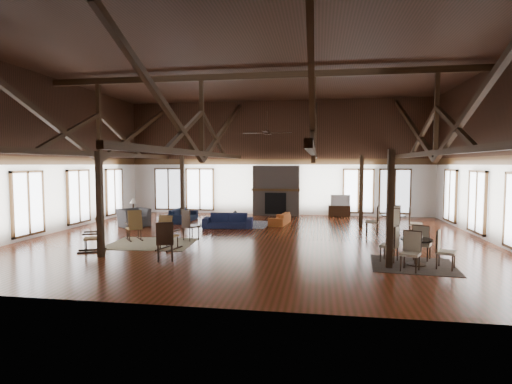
% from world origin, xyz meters
% --- Properties ---
extents(floor, '(16.00, 16.00, 0.00)m').
position_xyz_m(floor, '(0.00, 0.00, 0.00)').
color(floor, maroon).
rests_on(floor, ground).
extents(ceiling, '(16.00, 14.00, 0.02)m').
position_xyz_m(ceiling, '(0.00, 0.00, 6.00)').
color(ceiling, black).
rests_on(ceiling, wall_back).
extents(wall_back, '(16.00, 0.02, 6.00)m').
position_xyz_m(wall_back, '(0.00, 7.00, 3.00)').
color(wall_back, white).
rests_on(wall_back, floor).
extents(wall_front, '(16.00, 0.02, 6.00)m').
position_xyz_m(wall_front, '(0.00, -7.00, 3.00)').
color(wall_front, white).
rests_on(wall_front, floor).
extents(wall_left, '(0.02, 14.00, 6.00)m').
position_xyz_m(wall_left, '(-8.00, 0.00, 3.00)').
color(wall_left, white).
rests_on(wall_left, floor).
extents(wall_right, '(0.02, 14.00, 6.00)m').
position_xyz_m(wall_right, '(8.00, 0.00, 3.00)').
color(wall_right, white).
rests_on(wall_right, floor).
extents(roof_truss, '(15.60, 14.07, 3.14)m').
position_xyz_m(roof_truss, '(0.00, 0.00, 4.03)').
color(roof_truss, black).
rests_on(roof_truss, wall_back).
extents(post_grid, '(8.16, 7.16, 3.05)m').
position_xyz_m(post_grid, '(0.00, 0.00, 1.52)').
color(post_grid, black).
rests_on(post_grid, floor).
extents(fireplace, '(2.50, 0.69, 2.60)m').
position_xyz_m(fireplace, '(0.00, 6.67, 1.29)').
color(fireplace, brown).
rests_on(fireplace, floor).
extents(ceiling_fan, '(1.60, 1.60, 0.75)m').
position_xyz_m(ceiling_fan, '(0.50, -1.00, 3.73)').
color(ceiling_fan, black).
rests_on(ceiling_fan, roof_truss).
extents(sofa_navy_front, '(2.14, 1.01, 0.61)m').
position_xyz_m(sofa_navy_front, '(-1.56, 2.20, 0.30)').
color(sofa_navy_front, '#141A39').
rests_on(sofa_navy_front, floor).
extents(sofa_navy_left, '(2.05, 0.86, 0.59)m').
position_xyz_m(sofa_navy_left, '(-4.06, 3.73, 0.30)').
color(sofa_navy_left, '#121A32').
rests_on(sofa_navy_left, floor).
extents(sofa_orange, '(1.77, 0.89, 0.49)m').
position_xyz_m(sofa_orange, '(0.49, 3.57, 0.25)').
color(sofa_orange, '#A44F1F').
rests_on(sofa_orange, floor).
extents(coffee_table, '(1.17, 0.64, 0.43)m').
position_xyz_m(coffee_table, '(-1.66, 3.41, 0.38)').
color(coffee_table, brown).
rests_on(coffee_table, floor).
extents(vase, '(0.17, 0.17, 0.17)m').
position_xyz_m(vase, '(-1.52, 3.50, 0.52)').
color(vase, '#B2B2B2').
rests_on(vase, coffee_table).
extents(armchair, '(1.53, 1.56, 0.76)m').
position_xyz_m(armchair, '(-5.65, 1.94, 0.38)').
color(armchair, '#323134').
rests_on(armchair, floor).
extents(side_table_lamp, '(0.45, 0.45, 1.16)m').
position_xyz_m(side_table_lamp, '(-6.10, 2.84, 0.44)').
color(side_table_lamp, black).
rests_on(side_table_lamp, floor).
extents(rocking_chair_a, '(0.86, 0.92, 1.07)m').
position_xyz_m(rocking_chair_a, '(-4.18, -1.01, 0.50)').
color(rocking_chair_a, olive).
rests_on(rocking_chair_a, floor).
extents(rocking_chair_b, '(0.62, 0.93, 1.10)m').
position_xyz_m(rocking_chair_b, '(-2.46, -2.33, 0.52)').
color(rocking_chair_b, olive).
rests_on(rocking_chair_b, floor).
extents(rocking_chair_c, '(0.92, 0.75, 1.05)m').
position_xyz_m(rocking_chair_c, '(-4.56, -2.86, 0.50)').
color(rocking_chair_c, olive).
rests_on(rocking_chair_c, floor).
extents(side_chair_a, '(0.65, 0.65, 1.10)m').
position_xyz_m(side_chair_a, '(-2.28, -0.79, 0.64)').
color(side_chair_a, black).
rests_on(side_chair_a, floor).
extents(side_chair_b, '(0.59, 0.59, 1.10)m').
position_xyz_m(side_chair_b, '(-1.97, -3.72, 0.64)').
color(side_chair_b, black).
rests_on(side_chair_b, floor).
extents(cafe_table_near, '(1.89, 1.89, 0.98)m').
position_xyz_m(cafe_table_near, '(4.76, -3.10, 0.49)').
color(cafe_table_near, black).
rests_on(cafe_table_near, floor).
extents(cafe_table_far, '(2.09, 2.09, 1.07)m').
position_xyz_m(cafe_table_far, '(4.98, 1.42, 0.53)').
color(cafe_table_far, black).
rests_on(cafe_table_far, floor).
extents(cup_near, '(0.15, 0.15, 0.09)m').
position_xyz_m(cup_near, '(4.86, -3.09, 0.76)').
color(cup_near, '#B2B2B2').
rests_on(cup_near, cafe_table_near).
extents(cup_far, '(0.16, 0.16, 0.10)m').
position_xyz_m(cup_far, '(4.90, 1.41, 0.82)').
color(cup_far, '#B2B2B2').
rests_on(cup_far, cafe_table_far).
extents(tv_console, '(1.10, 0.41, 0.55)m').
position_xyz_m(tv_console, '(3.25, 6.75, 0.28)').
color(tv_console, black).
rests_on(tv_console, floor).
extents(television, '(0.97, 0.15, 0.56)m').
position_xyz_m(television, '(3.29, 6.75, 0.83)').
color(television, '#B2B2B2').
rests_on(television, tv_console).
extents(rug_tan, '(2.88, 2.33, 0.01)m').
position_xyz_m(rug_tan, '(-3.35, -1.48, 0.01)').
color(rug_tan, tan).
rests_on(rug_tan, floor).
extents(rug_navy, '(3.08, 2.37, 0.01)m').
position_xyz_m(rug_navy, '(-1.47, 3.32, 0.01)').
color(rug_navy, '#182145').
rests_on(rug_navy, floor).
extents(rug_dark, '(2.29, 2.11, 0.01)m').
position_xyz_m(rug_dark, '(4.69, -3.12, 0.01)').
color(rug_dark, black).
rests_on(rug_dark, floor).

